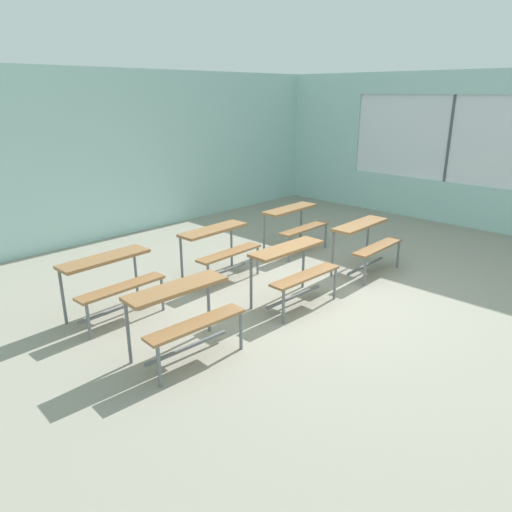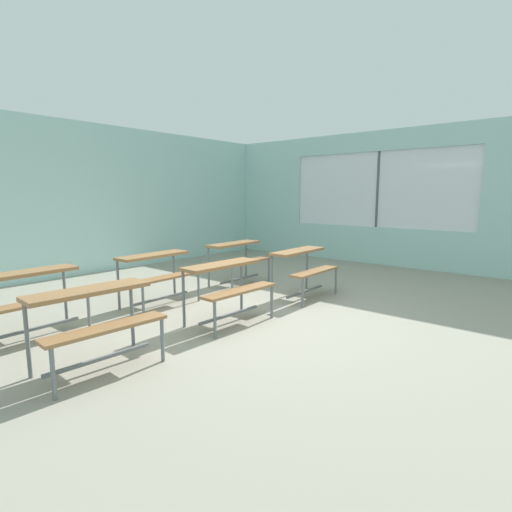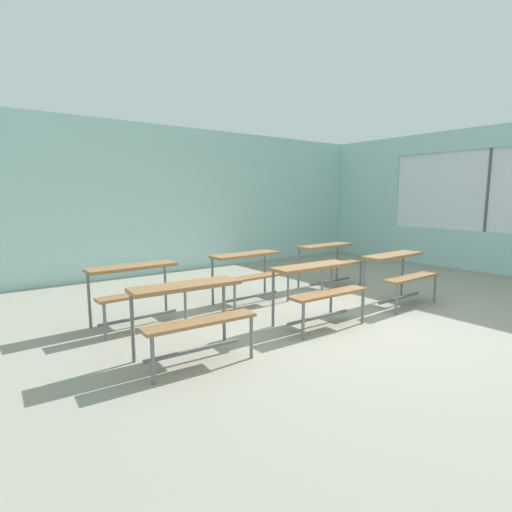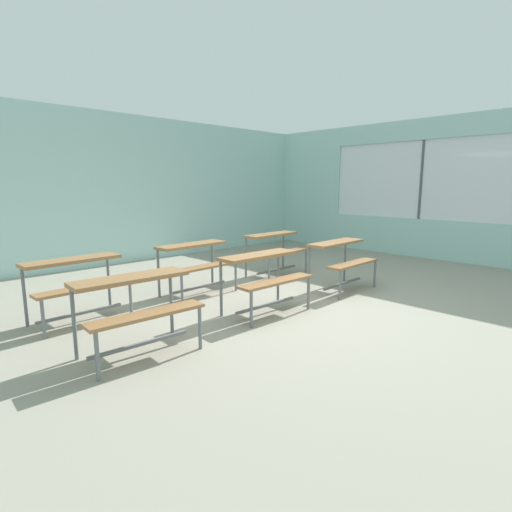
{
  "view_description": "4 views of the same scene",
  "coord_description": "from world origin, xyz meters",
  "px_view_note": "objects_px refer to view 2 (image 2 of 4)",
  "views": [
    {
      "loc": [
        -4.66,
        -3.46,
        2.6
      ],
      "look_at": [
        -0.35,
        0.72,
        0.5
      ],
      "focal_mm": 33.15,
      "sensor_mm": 36.0,
      "label": 1
    },
    {
      "loc": [
        -3.8,
        -3.3,
        1.6
      ],
      "look_at": [
        0.61,
        0.42,
        0.7
      ],
      "focal_mm": 28.0,
      "sensor_mm": 36.0,
      "label": 2
    },
    {
      "loc": [
        -3.8,
        -3.3,
        1.6
      ],
      "look_at": [
        -0.33,
        1.35,
        0.72
      ],
      "focal_mm": 28.0,
      "sensor_mm": 36.0,
      "label": 3
    },
    {
      "loc": [
        -3.8,
        -3.3,
        1.6
      ],
      "look_at": [
        -0.41,
        0.16,
        0.73
      ],
      "focal_mm": 28.0,
      "sensor_mm": 36.0,
      "label": 4
    }
  ],
  "objects_px": {
    "desk_bench_r1c0": "(30,288)",
    "desk_bench_r1c2": "(238,253)",
    "desk_bench_r0c1": "(228,278)",
    "desk_bench_r0c2": "(304,262)",
    "desk_bench_r0c0": "(95,310)",
    "desk_bench_r1c1": "(158,267)"
  },
  "relations": [
    {
      "from": "desk_bench_r0c1",
      "to": "desk_bench_r0c2",
      "type": "distance_m",
      "value": 1.64
    },
    {
      "from": "desk_bench_r0c0",
      "to": "desk_bench_r1c1",
      "type": "relative_size",
      "value": 1.01
    },
    {
      "from": "desk_bench_r0c2",
      "to": "desk_bench_r1c2",
      "type": "height_order",
      "value": "same"
    },
    {
      "from": "desk_bench_r1c2",
      "to": "desk_bench_r0c1",
      "type": "bearing_deg",
      "value": -142.08
    },
    {
      "from": "desk_bench_r0c0",
      "to": "desk_bench_r1c2",
      "type": "relative_size",
      "value": 1.01
    },
    {
      "from": "desk_bench_r1c0",
      "to": "desk_bench_r1c2",
      "type": "relative_size",
      "value": 1.01
    },
    {
      "from": "desk_bench_r0c0",
      "to": "desk_bench_r1c1",
      "type": "distance_m",
      "value": 2.16
    },
    {
      "from": "desk_bench_r0c0",
      "to": "desk_bench_r1c0",
      "type": "height_order",
      "value": "same"
    },
    {
      "from": "desk_bench_r0c1",
      "to": "desk_bench_r1c2",
      "type": "xyz_separation_m",
      "value": [
        1.67,
        1.36,
        0.0
      ]
    },
    {
      "from": "desk_bench_r0c0",
      "to": "desk_bench_r1c2",
      "type": "height_order",
      "value": "same"
    },
    {
      "from": "desk_bench_r1c0",
      "to": "desk_bench_r1c2",
      "type": "height_order",
      "value": "same"
    },
    {
      "from": "desk_bench_r1c2",
      "to": "desk_bench_r1c0",
      "type": "bearing_deg",
      "value": 179.48
    },
    {
      "from": "desk_bench_r0c0",
      "to": "desk_bench_r1c1",
      "type": "xyz_separation_m",
      "value": [
        1.68,
        1.35,
        0.0
      ]
    },
    {
      "from": "desk_bench_r0c0",
      "to": "desk_bench_r0c2",
      "type": "distance_m",
      "value": 3.39
    },
    {
      "from": "desk_bench_r0c0",
      "to": "desk_bench_r1c1",
      "type": "bearing_deg",
      "value": 41.81
    },
    {
      "from": "desk_bench_r0c0",
      "to": "desk_bench_r1c2",
      "type": "bearing_deg",
      "value": 25.01
    },
    {
      "from": "desk_bench_r0c2",
      "to": "desk_bench_r1c0",
      "type": "height_order",
      "value": "same"
    },
    {
      "from": "desk_bench_r1c0",
      "to": "desk_bench_r0c2",
      "type": "bearing_deg",
      "value": -23.46
    },
    {
      "from": "desk_bench_r1c1",
      "to": "desk_bench_r1c2",
      "type": "height_order",
      "value": "same"
    },
    {
      "from": "desk_bench_r0c0",
      "to": "desk_bench_r0c2",
      "type": "relative_size",
      "value": 1.01
    },
    {
      "from": "desk_bench_r0c0",
      "to": "desk_bench_r1c2",
      "type": "distance_m",
      "value": 3.69
    },
    {
      "from": "desk_bench_r0c1",
      "to": "desk_bench_r1c1",
      "type": "bearing_deg",
      "value": 94.94
    }
  ]
}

